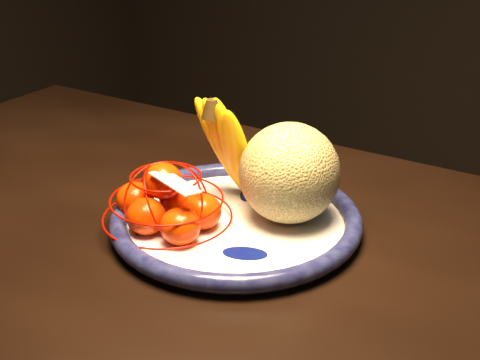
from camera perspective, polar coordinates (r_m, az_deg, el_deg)
The scene contains 6 objects.
dining_table at distance 0.85m, azimuth -0.42°, elevation -13.53°, with size 1.57×0.96×0.78m.
fruit_bowl at distance 0.90m, azimuth -0.35°, elevation -3.47°, with size 0.34×0.34×0.03m.
cantaloupe at distance 0.88m, azimuth 4.23°, elevation 0.61°, with size 0.13×0.13×0.13m, color olive.
banana_bunch at distance 0.93m, azimuth -0.81°, elevation 3.12°, with size 0.11×0.11×0.17m.
mandarin_bag at distance 0.88m, azimuth -6.24°, elevation -2.11°, with size 0.23×0.23×0.11m.
price_tag at distance 0.84m, azimuth -5.58°, elevation -0.21°, with size 0.07×0.03×0.00m, color white.
Camera 1 is at (0.40, -0.44, 1.22)m, focal length 50.00 mm.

